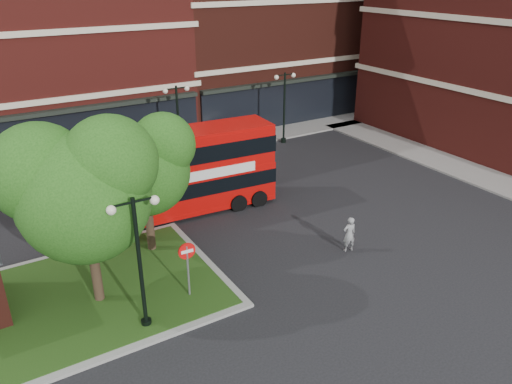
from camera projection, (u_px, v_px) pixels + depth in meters
ground at (280, 283)px, 19.97m from camera, size 120.00×120.00×0.00m
pavement_far at (141, 158)px, 32.80m from camera, size 44.00×3.00×0.12m
pavement_side at (494, 181)px, 29.32m from camera, size 3.00×28.00×0.12m
terrace_far_right at (262, 13)px, 42.01m from camera, size 18.00×12.00×16.00m
traffic_island at (56, 306)px, 18.49m from camera, size 12.60×7.60×0.15m
tree_island_west at (79, 185)px, 16.89m from camera, size 5.40×4.71×7.21m
tree_island_east at (141, 162)px, 20.48m from camera, size 4.46×3.90×6.29m
lamp_island at (139, 258)px, 16.36m from camera, size 1.72×0.36×5.00m
lamp_far_left at (178, 121)px, 31.06m from camera, size 1.72×0.36×5.00m
lamp_far_right at (284, 104)px, 34.84m from camera, size 1.72×0.36×5.00m
bus at (178, 168)px, 24.66m from camera, size 10.03×2.92×3.78m
woman at (349, 234)px, 21.91m from camera, size 0.66×0.50×1.65m
car_silver at (59, 177)px, 28.43m from camera, size 3.67×1.54×1.24m
car_white at (246, 133)px, 35.83m from camera, size 4.15×1.56×1.35m
no_entry_sign at (187, 259)px, 18.38m from camera, size 0.66×0.09×2.39m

